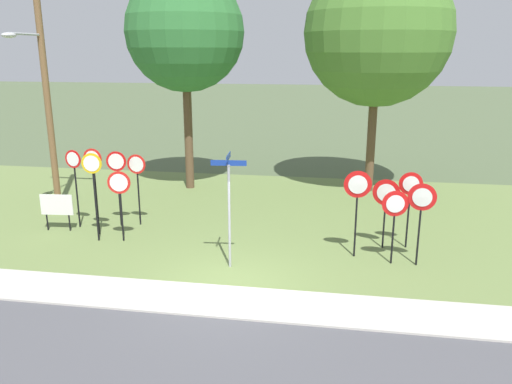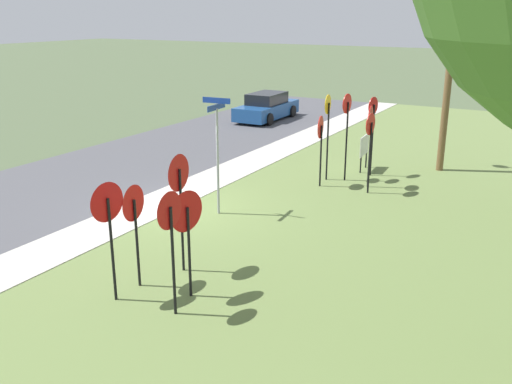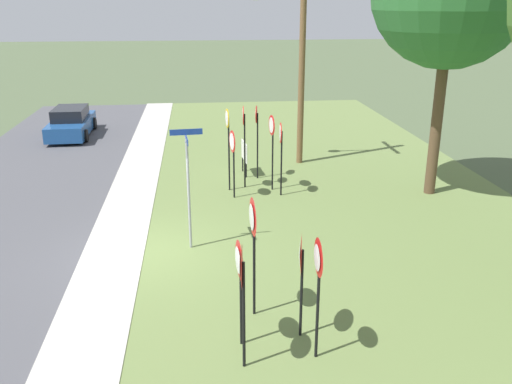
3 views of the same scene
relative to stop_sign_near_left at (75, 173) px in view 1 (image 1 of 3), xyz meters
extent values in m
plane|color=#4C5B3D|center=(6.00, -3.62, -1.94)|extent=(160.00, 160.00, 0.00)
cube|color=#BCB7AD|center=(6.00, -4.42, -1.91)|extent=(44.00, 1.60, 0.06)
cube|color=olive|center=(6.00, 2.38, -1.92)|extent=(44.00, 12.00, 0.04)
cylinder|color=black|center=(0.00, 0.03, -0.69)|extent=(0.06, 0.06, 2.43)
cylinder|color=red|center=(0.00, -0.02, 0.48)|extent=(0.60, 0.13, 0.61)
cylinder|color=white|center=(0.00, -0.03, 0.48)|extent=(0.47, 0.09, 0.47)
cylinder|color=black|center=(1.95, 0.60, -0.80)|extent=(0.06, 0.06, 2.20)
cylinder|color=red|center=(1.95, 0.56, 0.25)|extent=(0.66, 0.07, 0.66)
cylinder|color=white|center=(1.95, 0.54, 0.25)|extent=(0.52, 0.04, 0.52)
cylinder|color=black|center=(1.34, 0.39, -0.74)|extent=(0.06, 0.06, 2.33)
cylinder|color=red|center=(1.34, 0.35, 0.38)|extent=(0.67, 0.11, 0.67)
cylinder|color=white|center=(1.34, 0.33, 0.38)|extent=(0.52, 0.07, 0.52)
cylinder|color=black|center=(0.98, -0.53, -0.60)|extent=(0.06, 0.06, 2.60)
cylinder|color=red|center=(0.98, -0.57, 0.65)|extent=(0.64, 0.07, 0.64)
cylinder|color=white|center=(0.98, -0.59, 0.65)|extent=(0.50, 0.04, 0.50)
cylinder|color=black|center=(2.02, -0.98, -0.91)|extent=(0.06, 0.06, 1.97)
cylinder|color=red|center=(2.02, -1.02, 0.02)|extent=(0.71, 0.15, 0.71)
cylinder|color=white|center=(2.02, -1.04, 0.02)|extent=(0.55, 0.10, 0.56)
cylinder|color=black|center=(1.23, -1.09, -0.62)|extent=(0.06, 0.06, 2.57)
cylinder|color=gold|center=(1.23, -1.13, 0.62)|extent=(0.63, 0.09, 0.63)
cylinder|color=white|center=(1.23, -1.14, 0.62)|extent=(0.49, 0.06, 0.49)
cylinder|color=black|center=(10.26, -1.43, -0.97)|extent=(0.06, 0.06, 1.85)
cone|color=red|center=(10.26, -1.47, -0.12)|extent=(0.74, 0.12, 0.74)
cone|color=white|center=(10.26, -1.49, -0.12)|extent=(0.50, 0.07, 0.50)
cylinder|color=black|center=(9.23, -1.08, -0.76)|extent=(0.06, 0.06, 2.27)
cone|color=red|center=(9.23, -1.12, 0.29)|extent=(0.79, 0.09, 0.79)
cone|color=silver|center=(9.23, -1.14, 0.29)|extent=(0.54, 0.05, 0.54)
cylinder|color=black|center=(10.10, -0.26, -0.98)|extent=(0.06, 0.06, 1.84)
cone|color=red|center=(10.10, -0.30, -0.14)|extent=(0.81, 0.19, 0.81)
cone|color=white|center=(10.10, -0.32, -0.14)|extent=(0.55, 0.12, 0.55)
cylinder|color=black|center=(10.81, -0.10, -0.85)|extent=(0.06, 0.06, 2.10)
cone|color=red|center=(10.81, -0.14, 0.13)|extent=(0.70, 0.03, 0.70)
cone|color=white|center=(10.81, -0.16, 0.13)|extent=(0.48, 0.02, 0.48)
cylinder|color=black|center=(10.95, -1.44, -0.86)|extent=(0.06, 0.06, 2.08)
cone|color=red|center=(10.95, -1.48, 0.10)|extent=(0.77, 0.12, 0.77)
cone|color=silver|center=(10.95, -1.50, 0.10)|extent=(0.52, 0.08, 0.52)
cylinder|color=#9EA0A8|center=(5.78, -2.41, -0.45)|extent=(0.07, 0.07, 2.89)
cylinder|color=#9EA0A8|center=(5.78, -2.41, 1.01)|extent=(0.09, 0.09, 0.03)
cube|color=navy|center=(5.78, -2.41, 1.07)|extent=(0.96, 0.10, 0.15)
cube|color=navy|center=(5.78, -2.41, 1.24)|extent=(0.09, 0.81, 0.15)
cylinder|color=brown|center=(-1.88, 1.95, 2.52)|extent=(0.24, 0.24, 8.84)
cylinder|color=#9EA0A8|center=(-1.88, 1.04, 4.47)|extent=(0.08, 1.80, 0.08)
ellipsoid|color=#B7B7BC|center=(-1.88, 0.14, 4.41)|extent=(0.40, 0.56, 0.18)
cylinder|color=black|center=(-0.91, -0.44, -1.62)|extent=(0.05, 0.05, 0.55)
cylinder|color=black|center=(-0.14, -0.38, -1.62)|extent=(0.05, 0.05, 0.55)
cube|color=white|center=(-0.53, -0.41, -1.00)|extent=(1.10, 0.12, 0.70)
cylinder|color=brown|center=(2.25, 5.69, 0.78)|extent=(0.36, 0.36, 5.36)
sphere|color=#2D6B33|center=(2.25, 5.69, 4.67)|extent=(4.87, 4.87, 4.87)
cylinder|color=brown|center=(9.98, 6.46, 0.63)|extent=(0.36, 0.36, 5.06)
sphere|color=#47752D|center=(9.98, 6.46, 4.63)|extent=(5.90, 5.90, 5.90)
camera|label=1|loc=(8.65, -15.37, 3.96)|focal=35.93mm
camera|label=2|loc=(18.24, 5.81, 3.46)|focal=39.80mm
camera|label=3|loc=(19.21, -2.13, 4.34)|focal=38.49mm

